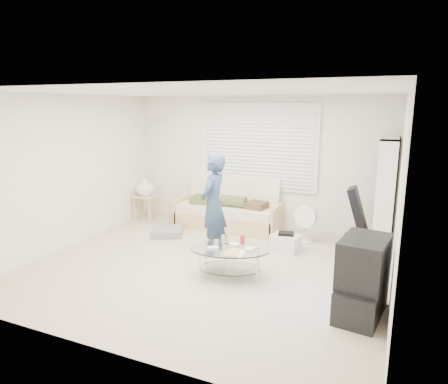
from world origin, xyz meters
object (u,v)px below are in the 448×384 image
at_px(coffee_table, 230,253).
at_px(tv_unit, 362,278).
at_px(futon_sofa, 229,212).
at_px(bookshelf, 385,195).

bearing_deg(coffee_table, tv_unit, -11.92).
xyz_separation_m(futon_sofa, bookshelf, (2.76, -0.11, 0.60)).
distance_m(tv_unit, coffee_table, 1.79).
relative_size(futon_sofa, bookshelf, 1.08).
bearing_deg(coffee_table, bookshelf, 45.88).
distance_m(futon_sofa, bookshelf, 2.82).
bearing_deg(futon_sofa, tv_unit, -42.56).
relative_size(tv_unit, coffee_table, 0.72).
xyz_separation_m(bookshelf, tv_unit, (-0.13, -2.30, -0.48)).
relative_size(bookshelf, coffee_table, 1.46).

